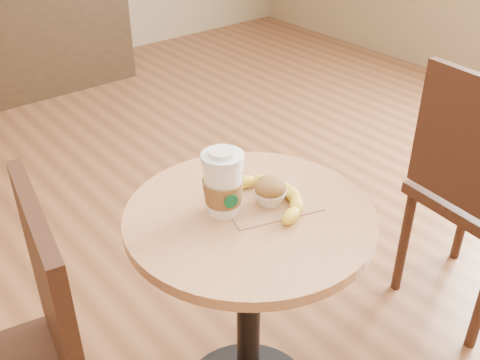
{
  "coord_description": "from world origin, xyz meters",
  "views": [
    {
      "loc": [
        -0.85,
        -0.81,
        1.58
      ],
      "look_at": [
        -0.08,
        0.14,
        0.83
      ],
      "focal_mm": 42.0,
      "sensor_mm": 36.0,
      "label": 1
    }
  ],
  "objects": [
    {
      "name": "cafe_table",
      "position": [
        -0.08,
        0.1,
        0.52
      ],
      "size": [
        0.66,
        0.66,
        0.75
      ],
      "color": "black",
      "rests_on": "ground"
    },
    {
      "name": "muffin",
      "position": [
        -0.02,
        0.09,
        0.79
      ],
      "size": [
        0.09,
        0.09,
        0.08
      ],
      "color": "silver",
      "rests_on": "kraft_bag"
    },
    {
      "name": "coffee_cup",
      "position": [
        -0.13,
        0.14,
        0.83
      ],
      "size": [
        0.11,
        0.11,
        0.18
      ],
      "rotation": [
        0.0,
        0.0,
        -0.27
      ],
      "color": "white",
      "rests_on": "cafe_table"
    },
    {
      "name": "kraft_bag",
      "position": [
        -0.01,
        0.1,
        0.75
      ],
      "size": [
        0.28,
        0.24,
        0.0
      ],
      "primitive_type": "cube",
      "rotation": [
        0.0,
        0.0,
        -0.29
      ],
      "color": "#A67650",
      "rests_on": "cafe_table"
    },
    {
      "name": "banana",
      "position": [
        0.01,
        0.1,
        0.77
      ],
      "size": [
        0.18,
        0.28,
        0.04
      ],
      "primitive_type": null,
      "rotation": [
        0.0,
        0.0,
        -0.14
      ],
      "color": "yellow",
      "rests_on": "kraft_bag"
    },
    {
      "name": "chair_right",
      "position": [
        0.83,
        -0.06,
        0.53
      ],
      "size": [
        0.47,
        0.47,
        0.97
      ],
      "rotation": [
        0.0,
        0.0,
        1.46
      ],
      "color": "#371E13",
      "rests_on": "ground"
    }
  ]
}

